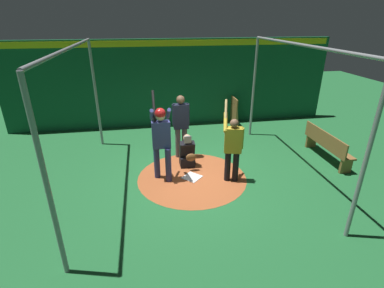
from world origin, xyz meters
name	(u,v)px	position (x,y,z in m)	size (l,w,h in m)	color
ground_plane	(192,177)	(0.00, 0.00, 0.00)	(27.88, 27.88, 0.00)	#216633
dirt_circle	(192,177)	(0.00, 0.00, 0.00)	(2.80, 2.80, 0.01)	#AD562D
home_plate	(192,177)	(0.00, 0.00, 0.01)	(0.42, 0.42, 0.01)	white
batter	(161,137)	(-0.07, -0.74, 1.16)	(0.68, 0.49, 2.21)	navy
catcher	(187,154)	(-0.66, -0.02, 0.37)	(0.58, 0.40, 0.95)	black
umpire	(181,123)	(-1.28, -0.10, 1.05)	(0.23, 0.49, 1.85)	#4C4C51
visitor	(233,146)	(0.28, 0.95, 0.95)	(0.62, 0.51, 2.01)	black
back_wall	(173,83)	(-4.18, 0.00, 1.58)	(0.22, 11.88, 3.13)	#145133
cage_frame	(192,92)	(0.00, 0.00, 2.24)	(5.34, 5.13, 3.27)	gray
bat_rack	(233,111)	(-3.93, 2.27, 0.49)	(1.18, 0.21, 1.05)	olive
bench	(327,145)	(-0.41, 4.00, 0.45)	(1.94, 0.36, 0.85)	olive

